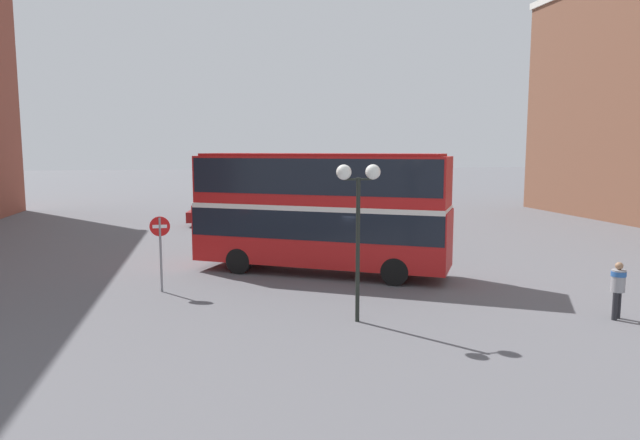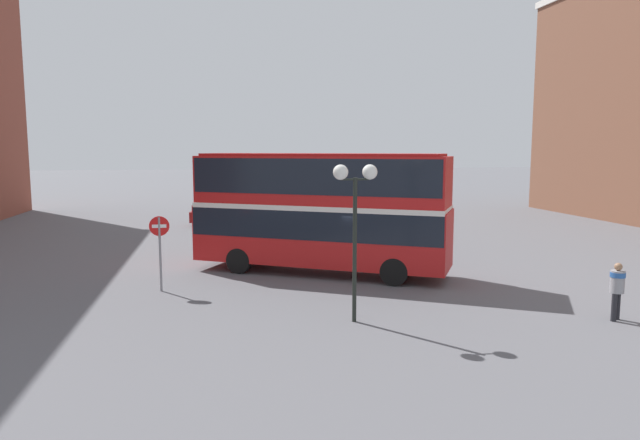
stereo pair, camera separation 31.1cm
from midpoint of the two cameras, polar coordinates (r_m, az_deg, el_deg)
The scene contains 6 objects.
ground_plane at distance 22.56m, azimuth 5.13°, elevation -5.56°, with size 240.00×240.00×0.00m, color #5B5B60.
double_decker_bus at distance 22.49m, azimuth 0.40°, elevation 1.48°, with size 10.03×7.15×4.77m.
pedestrian_foreground at distance 18.69m, azimuth 28.00°, elevation -5.79°, with size 0.58×0.58×1.69m.
parked_car_kerb_near at distance 37.39m, azimuth -9.54°, elevation 0.61°, with size 4.20×2.47×1.49m.
street_lamp_twin_globe at distance 16.02m, azimuth 4.09°, elevation 2.65°, with size 1.27×0.43×4.51m.
no_entry_sign at distance 20.44m, azimuth -15.31°, elevation -1.97°, with size 0.69×0.08×2.64m.
Camera 2 is at (-5.76, -21.23, 4.95)m, focal length 32.00 mm.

